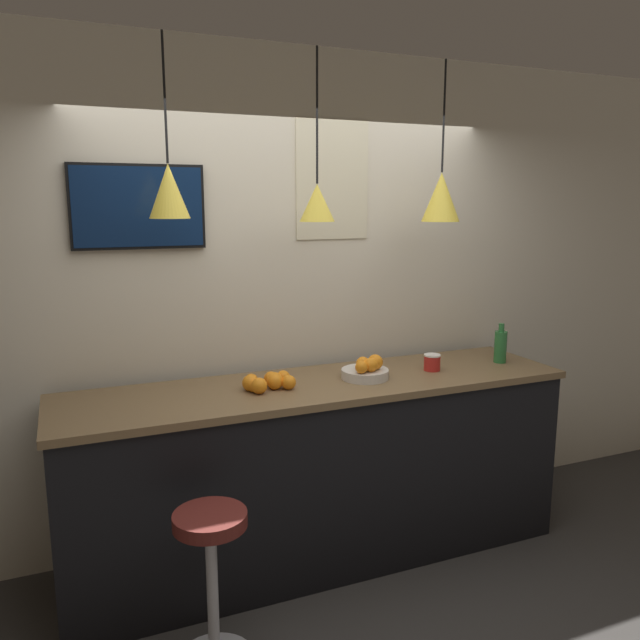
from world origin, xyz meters
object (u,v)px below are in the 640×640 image
object	(u,v)px
juice_bottle	(500,346)
mounted_tv	(138,207)
fruit_bowl	(367,370)
spread_jar	(432,362)
bar_stool	(211,566)

from	to	relation	value
juice_bottle	mounted_tv	bearing A→B (deg)	168.22
fruit_bowl	juice_bottle	distance (m)	0.93
juice_bottle	mounted_tv	world-z (taller)	mounted_tv
spread_jar	mounted_tv	xyz separation A→B (m)	(-1.58, 0.43, 0.90)
juice_bottle	spread_jar	bearing A→B (deg)	-180.00
fruit_bowl	spread_jar	distance (m)	0.44
bar_stool	juice_bottle	distance (m)	2.16
mounted_tv	bar_stool	bearing A→B (deg)	-84.06
juice_bottle	spread_jar	distance (m)	0.50
spread_jar	mounted_tv	world-z (taller)	mounted_tv
bar_stool	mounted_tv	size ratio (longest dim) A/B	1.04
fruit_bowl	juice_bottle	world-z (taller)	juice_bottle
fruit_bowl	juice_bottle	bearing A→B (deg)	0.93
juice_bottle	spread_jar	world-z (taller)	juice_bottle
juice_bottle	spread_jar	xyz separation A→B (m)	(-0.49, -0.00, -0.06)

